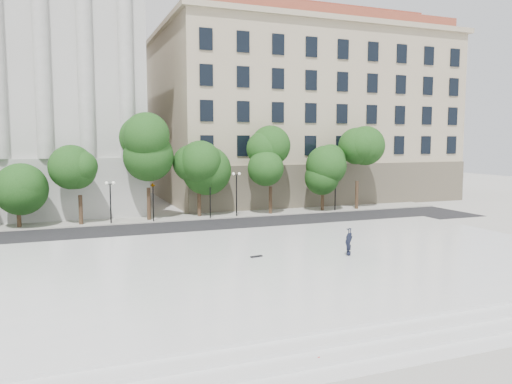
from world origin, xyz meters
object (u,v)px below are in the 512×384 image
Objects in this scene: traffic_light_east at (210,181)px; person_lying at (348,252)px; skateboard at (256,256)px; traffic_light_west at (153,182)px.

traffic_light_east is 20.43m from person_lying.
skateboard is (-5.54, 1.70, -0.20)m from person_lying.
traffic_light_west is 1.01× the size of traffic_light_east.
person_lying is 2.19× the size of skateboard.
traffic_light_west is at bearing 180.00° from traffic_light_east.
traffic_light_east is 18.65m from skateboard.
skateboard is at bearing -97.00° from traffic_light_east.
person_lying is (8.81, -19.93, -3.09)m from traffic_light_west.
traffic_light_west is 5.44× the size of skateboard.
person_lying is (3.30, -19.93, -3.05)m from traffic_light_east.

